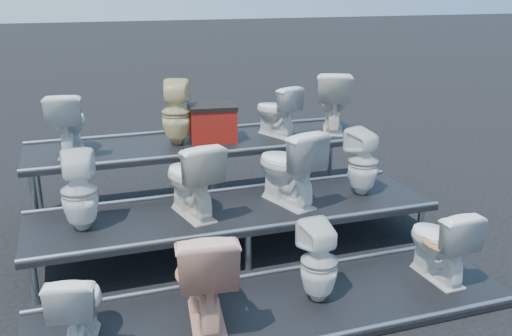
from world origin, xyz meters
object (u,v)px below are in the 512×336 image
object	(u,v)px
toilet_6	(288,166)
toilet_2	(319,262)
toilet_1	(204,273)
toilet_4	(79,191)
toilet_5	(191,178)
toilet_11	(333,101)
red_crate	(212,124)
toilet_10	(276,111)
toilet_0	(78,306)
toilet_7	(363,162)
toilet_8	(68,123)
toilet_3	(439,242)
toilet_9	(176,113)

from	to	relation	value
toilet_6	toilet_2	bearing A→B (deg)	63.42
toilet_1	toilet_4	distance (m)	1.61
toilet_5	toilet_11	world-z (taller)	toilet_11
toilet_6	red_crate	xyz separation A→B (m)	(-0.47, 1.33, 0.18)
toilet_10	toilet_11	xyz separation A→B (m)	(0.80, 0.00, 0.07)
toilet_4	toilet_0	bearing A→B (deg)	90.54
toilet_6	toilet_7	xyz separation A→B (m)	(0.90, 0.00, -0.04)
toilet_5	toilet_7	xyz separation A→B (m)	(1.94, 0.00, -0.02)
toilet_1	toilet_8	xyz separation A→B (m)	(-0.92, 2.60, 0.73)
toilet_2	toilet_3	distance (m)	1.23
toilet_1	toilet_7	size ratio (longest dim) A/B	1.16
toilet_8	toilet_10	world-z (taller)	toilet_8
toilet_4	toilet_6	world-z (taller)	toilet_6
toilet_6	toilet_9	world-z (taller)	toilet_9
toilet_5	red_crate	distance (m)	1.46
toilet_4	toilet_7	world-z (taller)	toilet_4
toilet_0	toilet_7	size ratio (longest dim) A/B	0.87
toilet_3	toilet_5	distance (m)	2.46
toilet_9	toilet_11	world-z (taller)	toilet_11
toilet_2	red_crate	bearing A→B (deg)	-88.78
toilet_11	toilet_0	bearing A→B (deg)	61.82
toilet_6	toilet_8	xyz separation A→B (m)	(-2.16, 1.30, 0.34)
toilet_2	toilet_3	xyz separation A→B (m)	(1.23, 0.00, 0.00)
toilet_3	toilet_6	world-z (taller)	toilet_6
toilet_0	toilet_4	bearing A→B (deg)	-81.95
toilet_1	toilet_10	distance (m)	3.13
toilet_0	toilet_3	bearing A→B (deg)	-167.44
toilet_0	toilet_11	xyz separation A→B (m)	(3.37, 2.60, 0.87)
toilet_0	toilet_7	xyz separation A→B (m)	(3.12, 1.30, 0.45)
toilet_6	toilet_10	world-z (taller)	toilet_10
toilet_6	red_crate	bearing A→B (deg)	-87.46
toilet_0	toilet_5	distance (m)	1.82
toilet_1	toilet_3	bearing A→B (deg)	-172.30
toilet_2	toilet_5	bearing A→B (deg)	-61.98
toilet_8	red_crate	size ratio (longest dim) A/B	1.28
toilet_7	toilet_10	world-z (taller)	toilet_10
toilet_10	toilet_6	bearing A→B (deg)	51.96
toilet_3	toilet_7	size ratio (longest dim) A/B	0.98
toilet_0	red_crate	xyz separation A→B (m)	(1.75, 2.63, 0.68)
toilet_4	toilet_9	distance (m)	1.81
toilet_3	toilet_4	distance (m)	3.41
toilet_4	toilet_10	size ratio (longest dim) A/B	1.19
toilet_8	red_crate	world-z (taller)	toilet_8
red_crate	toilet_0	bearing A→B (deg)	-116.20
toilet_8	toilet_10	xyz separation A→B (m)	(2.51, 0.00, -0.03)
toilet_8	toilet_10	size ratio (longest dim) A/B	1.10
red_crate	toilet_9	bearing A→B (deg)	-168.77
toilet_4	toilet_8	xyz separation A→B (m)	(-0.04, 1.30, 0.37)
toilet_7	toilet_9	bearing A→B (deg)	-53.45
toilet_2	toilet_9	distance (m)	2.82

